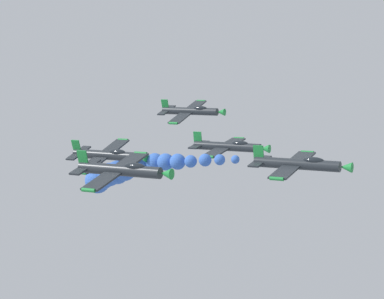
{
  "coord_description": "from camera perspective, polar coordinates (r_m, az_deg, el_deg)",
  "views": [
    {
      "loc": [
        73.13,
        38.7,
        87.76
      ],
      "look_at": [
        0.0,
        0.0,
        78.7
      ],
      "focal_mm": 65.94,
      "sensor_mm": 36.0,
      "label": 1
    }
  ],
  "objects": [
    {
      "name": "airplane_lead",
      "position": [
        72.05,
        8.59,
        -1.16
      ],
      "size": [
        9.47,
        10.35,
        2.88
      ],
      "rotation": [
        0.0,
        0.18,
        0.0
      ],
      "color": "#23282D"
    },
    {
      "name": "airplane_left_inner",
      "position": [
        88.51,
        2.96,
        0.25
      ],
      "size": [
        9.5,
        10.35,
        2.79
      ],
      "rotation": [
        0.0,
        0.16,
        0.0
      ],
      "color": "#23282D"
    },
    {
      "name": "airplane_left_outer",
      "position": [
        84.54,
        -6.9,
        -0.45
      ],
      "size": [
        9.14,
        10.35,
        3.54
      ],
      "rotation": [
        0.0,
        0.34,
        0.0
      ],
      "color": "#23282D"
    },
    {
      "name": "smoke_trail_lead",
      "position": [
        89.1,
        -5.79,
        -1.87
      ],
      "size": [
        11.42,
        26.61,
        7.47
      ],
      "color": "blue"
    },
    {
      "name": "airplane_right_inner",
      "position": [
        67.12,
        -5.76,
        -1.66
      ],
      "size": [
        9.32,
        10.35,
        3.25
      ],
      "rotation": [
        0.0,
        0.27,
        0.0
      ],
      "color": "#23282D"
    },
    {
      "name": "airplane_right_outer",
      "position": [
        104.7,
        -0.08,
        3.13
      ],
      "size": [
        9.19,
        10.35,
        3.46
      ],
      "rotation": [
        0.0,
        0.32,
        0.0
      ],
      "color": "#23282D"
    }
  ]
}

